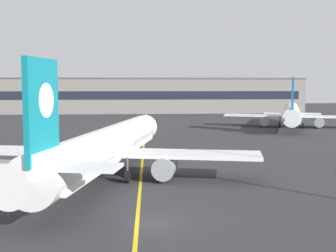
# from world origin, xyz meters

# --- Properties ---
(ground_plane) EXTENTS (400.00, 400.00, 0.00)m
(ground_plane) POSITION_xyz_m (0.00, 0.00, 0.00)
(ground_plane) COLOR #2D2D30
(taxiway_centreline) EXTENTS (6.96, 179.89, 0.01)m
(taxiway_centreline) POSITION_xyz_m (0.00, 30.00, 0.00)
(taxiway_centreline) COLOR yellow
(taxiway_centreline) RESTS_ON ground
(airliner_foreground) EXTENTS (32.27, 41.09, 11.65)m
(airliner_foreground) POSITION_xyz_m (-4.07, 15.37, 3.37)
(airliner_foreground) COLOR white
(airliner_foreground) RESTS_ON ground
(airliner_background) EXTENTS (30.97, 39.06, 11.39)m
(airliner_background) POSITION_xyz_m (35.49, 67.76, 3.29)
(airliner_background) COLOR white
(airliner_background) RESTS_ON ground
(safety_cone_by_nose_gear) EXTENTS (0.44, 0.44, 0.55)m
(safety_cone_by_nose_gear) POSITION_xyz_m (-2.82, 31.31, 0.26)
(safety_cone_by_nose_gear) COLOR orange
(safety_cone_by_nose_gear) RESTS_ON ground
(terminal_building) EXTENTS (126.97, 12.40, 12.39)m
(terminal_building) POSITION_xyz_m (-4.20, 123.53, 6.20)
(terminal_building) COLOR slate
(terminal_building) RESTS_ON ground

